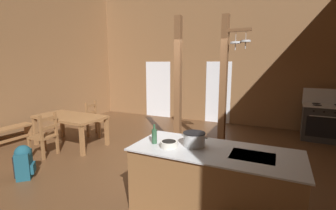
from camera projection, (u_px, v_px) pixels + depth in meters
The scene contains 17 objects.
ground_plane at pixel (148, 168), 4.72m from camera, with size 9.04×8.91×0.10m, color brown.
wall_back at pixel (208, 53), 7.99m from camera, with size 9.04×0.14×4.65m, color brown.
wall_left at pixel (3, 50), 6.04m from camera, with size 0.14×8.91×4.65m, color brown.
glazed_door_back_left at pixel (158, 89), 8.92m from camera, with size 1.00×0.01×2.05m, color white.
glazed_panel_back_right at pixel (218, 93), 7.98m from camera, with size 0.84×0.01×2.05m, color white.
kitchen_island at pixel (213, 181), 3.17m from camera, with size 2.17×0.98×0.89m.
stove_range at pixel (326, 122), 6.20m from camera, with size 1.18×0.87×1.32m.
support_post_with_pot_rack at pixel (225, 82), 5.12m from camera, with size 0.60×0.24×3.00m.
support_post_center at pixel (178, 86), 5.31m from camera, with size 0.14×0.14×3.00m.
dining_table at pixel (70, 119), 5.79m from camera, with size 1.74×0.97×0.74m.
ladderback_chair_near_window at pixel (45, 136), 5.14m from camera, with size 0.47×0.47×0.95m.
ladderback_chair_by_post at pixel (96, 120), 6.60m from camera, with size 0.48×0.48×0.95m.
bench_along_left_wall at pixel (2, 135), 5.72m from camera, with size 0.39×1.45×0.44m.
backpack at pixel (24, 161), 4.16m from camera, with size 0.39×0.38×0.60m.
stockpot_on_counter at pixel (194, 139), 3.23m from camera, with size 0.37×0.30×0.19m.
mixing_bowl_on_counter at pixel (169, 144), 3.19m from camera, with size 0.23×0.23×0.08m.
bottle_tall_on_counter at pixel (154, 136), 3.33m from camera, with size 0.07×0.07×0.27m.
Camera 1 is at (2.22, -3.86, 2.00)m, focal length 25.45 mm.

